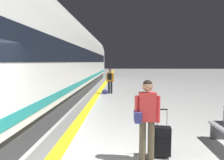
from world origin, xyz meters
name	(u,v)px	position (x,y,z in m)	size (l,w,h in m)	color
safety_line_strip	(97,94)	(-0.65, 10.00, 0.00)	(0.36, 80.00, 0.01)	yellow
tactile_edge_band	(93,94)	(-0.96, 10.00, 0.00)	(0.57, 80.00, 0.01)	slate
high_speed_train	(56,55)	(-2.72, 8.14, 2.50)	(2.94, 33.56, 4.97)	#38383D
traveller_foreground	(146,114)	(1.37, 1.36, 1.00)	(0.55, 0.29, 1.73)	brown
rolling_suitcase_foreground	(162,141)	(1.74, 1.49, 0.37)	(0.41, 0.28, 1.08)	black
passenger_near	(110,79)	(0.16, 10.45, 0.98)	(0.51, 0.36, 1.66)	black
duffel_bag_near	(105,92)	(-0.15, 10.21, 0.15)	(0.44, 0.26, 0.36)	navy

